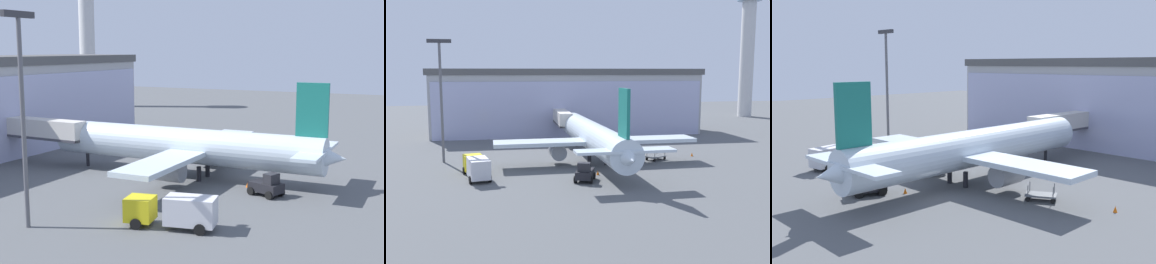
{
  "view_description": "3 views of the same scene",
  "coord_description": "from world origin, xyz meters",
  "views": [
    {
      "loc": [
        -53.19,
        -18.88,
        14.15
      ],
      "look_at": [
        -0.02,
        6.77,
        4.92
      ],
      "focal_mm": 50.0,
      "sensor_mm": 36.0,
      "label": 1
    },
    {
      "loc": [
        -14.98,
        -53.35,
        12.7
      ],
      "look_at": [
        -3.45,
        6.99,
        4.32
      ],
      "focal_mm": 42.0,
      "sensor_mm": 36.0,
      "label": 2
    },
    {
      "loc": [
        31.28,
        -25.75,
        12.29
      ],
      "look_at": [
        -3.72,
        8.32,
        4.86
      ],
      "focal_mm": 42.0,
      "sensor_mm": 36.0,
      "label": 3
    }
  ],
  "objects": [
    {
      "name": "safety_cone_nose",
      "position": [
        -2.44,
        -0.78,
        0.28
      ],
      "size": [
        0.36,
        0.36,
        0.55
      ],
      "primitive_type": "cone",
      "color": "orange",
      "rests_on": "ground"
    },
    {
      "name": "ground",
      "position": [
        0.0,
        0.0,
        0.0
      ],
      "size": [
        240.0,
        240.0,
        0.0
      ],
      "primitive_type": "plane",
      "color": "#545659"
    },
    {
      "name": "baggage_cart",
      "position": [
        7.91,
        6.79,
        0.5
      ],
      "size": [
        3.22,
        2.79,
        1.5
      ],
      "rotation": [
        0.0,
        0.0,
        0.53
      ],
      "color": "slate",
      "rests_on": "ground"
    },
    {
      "name": "pushback_tug",
      "position": [
        -4.66,
        -3.56,
        0.97
      ],
      "size": [
        3.09,
        3.63,
        2.3
      ],
      "rotation": [
        0.0,
        0.0,
        1.21
      ],
      "color": "black",
      "rests_on": "ground"
    },
    {
      "name": "apron_light_mast",
      "position": [
        -21.88,
        10.8,
        10.19
      ],
      "size": [
        3.2,
        0.4,
        16.97
      ],
      "color": "#59595E",
      "rests_on": "ground"
    },
    {
      "name": "airplane",
      "position": [
        -1.14,
        6.87,
        3.49
      ],
      "size": [
        27.79,
        35.18,
        10.85
      ],
      "rotation": [
        0.0,
        0.0,
        1.58
      ],
      "color": "silver",
      "rests_on": "ground"
    },
    {
      "name": "catering_truck",
      "position": [
        -17.01,
        0.15,
        1.47
      ],
      "size": [
        3.62,
        7.59,
        2.65
      ],
      "rotation": [
        0.0,
        0.0,
        1.76
      ],
      "color": "yellow",
      "rests_on": "ground"
    },
    {
      "name": "jet_bridge",
      "position": [
        -2.71,
        27.27,
        4.25
      ],
      "size": [
        2.72,
        14.63,
        5.62
      ],
      "rotation": [
        0.0,
        0.0,
        1.54
      ],
      "color": "beige",
      "rests_on": "ground"
    },
    {
      "name": "control_tower",
      "position": [
        54.76,
        61.67,
        21.29
      ],
      "size": [
        6.72,
        6.72,
        36.27
      ],
      "color": "silver",
      "rests_on": "ground"
    },
    {
      "name": "safety_cone_wingtip",
      "position": [
        14.25,
        8.5,
        0.28
      ],
      "size": [
        0.36,
        0.36,
        0.55
      ],
      "primitive_type": "cone",
      "color": "orange",
      "rests_on": "ground"
    },
    {
      "name": "terminal_building",
      "position": [
        -0.0,
        37.79,
        6.57
      ],
      "size": [
        54.09,
        14.8,
        13.13
      ],
      "rotation": [
        0.0,
        0.0,
        -0.01
      ],
      "color": "#A7A7A7",
      "rests_on": "ground"
    }
  ]
}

